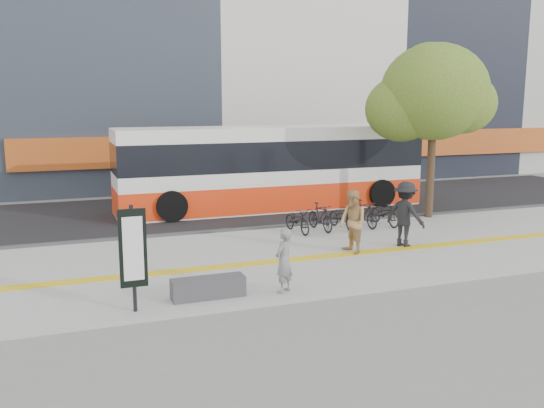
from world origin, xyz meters
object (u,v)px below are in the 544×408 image
object	(u,v)px
pedestrian_dark	(405,214)
signboard	(133,250)
street_tree	(432,94)
bus	(272,170)
pedestrian_tan	(352,222)
seated_woman	(284,261)
bench	(208,288)

from	to	relation	value
pedestrian_dark	signboard	bearing A→B (deg)	83.22
signboard	street_tree	distance (m)	13.40
street_tree	pedestrian_dark	xyz separation A→B (m)	(-3.23, -3.55, -3.48)
bus	pedestrian_tan	size ratio (longest dim) A/B	6.82
seated_woman	pedestrian_tan	world-z (taller)	pedestrian_tan
bus	pedestrian_tan	bearing A→B (deg)	-92.68
signboard	street_tree	size ratio (longest dim) A/B	0.35
bus	pedestrian_tan	xyz separation A→B (m)	(-0.35, -7.42, -0.61)
street_tree	pedestrian_tan	world-z (taller)	street_tree
street_tree	bus	world-z (taller)	street_tree
signboard	pedestrian_tan	world-z (taller)	signboard
signboard	bus	distance (m)	12.02
street_tree	signboard	bearing A→B (deg)	-150.93
signboard	street_tree	xyz separation A→B (m)	(11.38, 6.33, 3.15)
signboard	bus	size ratio (longest dim) A/B	0.18
pedestrian_tan	seated_woman	bearing A→B (deg)	-55.91
bench	signboard	size ratio (longest dim) A/B	0.73
signboard	pedestrian_dark	bearing A→B (deg)	18.84
street_tree	bus	xyz separation A→B (m)	(-4.72, 3.68, -2.93)
bench	seated_woman	xyz separation A→B (m)	(1.67, -0.24, 0.50)
bench	seated_woman	world-z (taller)	seated_woman
street_tree	bus	size ratio (longest dim) A/B	0.52
bus	street_tree	bearing A→B (deg)	-37.95
bus	pedestrian_dark	bearing A→B (deg)	-78.40
street_tree	seated_woman	xyz separation A→B (m)	(-8.11, -6.26, -3.70)
bench	signboard	distance (m)	1.94
seated_woman	pedestrian_tan	size ratio (longest dim) A/B	0.82
bench	signboard	world-z (taller)	signboard
street_tree	bench	bearing A→B (deg)	-148.38
pedestrian_dark	pedestrian_tan	bearing A→B (deg)	70.36
street_tree	pedestrian_dark	world-z (taller)	street_tree
bench	pedestrian_dark	distance (m)	7.04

